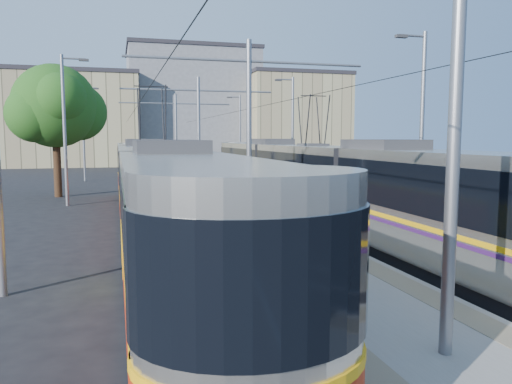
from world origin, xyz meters
name	(u,v)px	position (x,y,z in m)	size (l,w,h in m)	color
ground	(337,295)	(0.00, 0.00, 0.00)	(160.00, 160.00, 0.00)	black
platform	(208,201)	(0.00, 17.00, 0.15)	(4.00, 50.00, 0.30)	gray
tactile_strip_left	(182,199)	(-1.45, 17.00, 0.30)	(0.70, 50.00, 0.01)	gray
tactile_strip_right	(233,197)	(1.45, 17.00, 0.30)	(0.70, 50.00, 0.01)	gray
rails	(208,203)	(0.00, 17.00, 0.02)	(8.71, 70.00, 0.03)	gray
track_arrow	(207,371)	(-3.60, -3.00, 0.01)	(1.20, 5.00, 0.01)	silver
tram_left	(153,191)	(-3.60, 8.21, 1.71)	(2.43, 29.66, 5.50)	black
tram_right	(313,178)	(3.60, 10.43, 1.86)	(2.43, 30.61, 5.50)	black
catenary	(217,120)	(0.00, 14.15, 4.52)	(9.20, 70.00, 7.00)	gray
street_lamps	(196,129)	(0.00, 21.00, 4.18)	(15.18, 38.22, 8.00)	gray
shelter	(213,180)	(0.10, 16.00, 1.40)	(0.70, 1.01, 2.10)	black
tree	(61,108)	(-8.09, 22.73, 5.48)	(5.58, 5.16, 8.11)	#382314
building_left	(75,119)	(-10.00, 60.00, 6.07)	(16.32, 12.24, 12.12)	tan
building_centre	(191,107)	(6.00, 64.00, 8.23)	(18.36, 14.28, 16.44)	gray
building_right	(294,119)	(20.00, 58.00, 6.41)	(14.28, 10.20, 12.80)	tan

